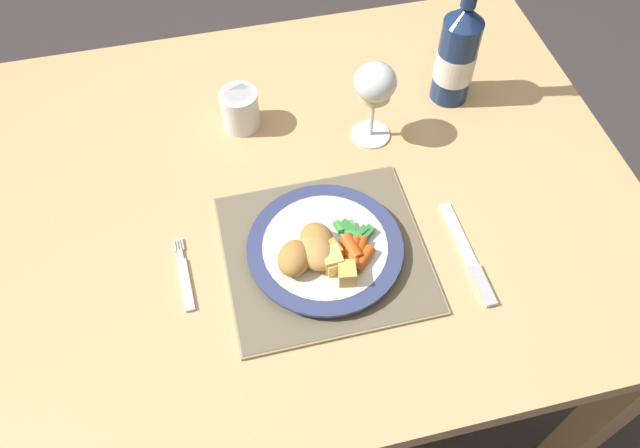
% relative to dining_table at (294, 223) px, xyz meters
% --- Properties ---
extents(ground_plane, '(6.00, 6.00, 0.00)m').
position_rel_dining_table_xyz_m(ground_plane, '(0.00, 0.00, -0.64)').
color(ground_plane, '#383333').
extents(dining_table, '(1.14, 0.88, 0.74)m').
position_rel_dining_table_xyz_m(dining_table, '(0.00, 0.00, 0.00)').
color(dining_table, tan).
rests_on(dining_table, ground).
extents(placemat, '(0.31, 0.29, 0.01)m').
position_rel_dining_table_xyz_m(placemat, '(0.02, -0.14, 0.10)').
color(placemat, gray).
rests_on(placemat, dining_table).
extents(dinner_plate, '(0.24, 0.24, 0.02)m').
position_rel_dining_table_xyz_m(dinner_plate, '(0.02, -0.14, 0.12)').
color(dinner_plate, silver).
rests_on(dinner_plate, placemat).
extents(breaded_croquettes, '(0.11, 0.10, 0.04)m').
position_rel_dining_table_xyz_m(breaded_croquettes, '(-0.00, -0.15, 0.14)').
color(breaded_croquettes, '#B77F3D').
rests_on(breaded_croquettes, dinner_plate).
extents(green_beans_pile, '(0.06, 0.04, 0.01)m').
position_rel_dining_table_xyz_m(green_beans_pile, '(0.07, -0.13, 0.13)').
color(green_beans_pile, green).
rests_on(green_beans_pile, dinner_plate).
extents(glazed_carrots, '(0.06, 0.07, 0.02)m').
position_rel_dining_table_xyz_m(glazed_carrots, '(0.06, -0.17, 0.14)').
color(glazed_carrots, '#CC5119').
rests_on(glazed_carrots, dinner_plate).
extents(fork, '(0.02, 0.13, 0.01)m').
position_rel_dining_table_xyz_m(fork, '(-0.19, -0.14, 0.10)').
color(fork, silver).
rests_on(fork, dining_table).
extents(table_knife, '(0.02, 0.19, 0.01)m').
position_rel_dining_table_xyz_m(table_knife, '(0.24, -0.21, 0.10)').
color(table_knife, silver).
rests_on(table_knife, dining_table).
extents(wine_glass, '(0.07, 0.07, 0.16)m').
position_rel_dining_table_xyz_m(wine_glass, '(0.16, 0.09, 0.21)').
color(wine_glass, silver).
rests_on(wine_glass, dining_table).
extents(bottle, '(0.07, 0.07, 0.28)m').
position_rel_dining_table_xyz_m(bottle, '(0.33, 0.15, 0.20)').
color(bottle, navy).
rests_on(bottle, dining_table).
extents(roast_potatoes, '(0.06, 0.07, 0.03)m').
position_rel_dining_table_xyz_m(roast_potatoes, '(0.03, -0.18, 0.14)').
color(roast_potatoes, '#DBB256').
rests_on(roast_potatoes, dinner_plate).
extents(drinking_cup, '(0.07, 0.07, 0.07)m').
position_rel_dining_table_xyz_m(drinking_cup, '(-0.06, 0.17, 0.14)').
color(drinking_cup, white).
rests_on(drinking_cup, dining_table).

